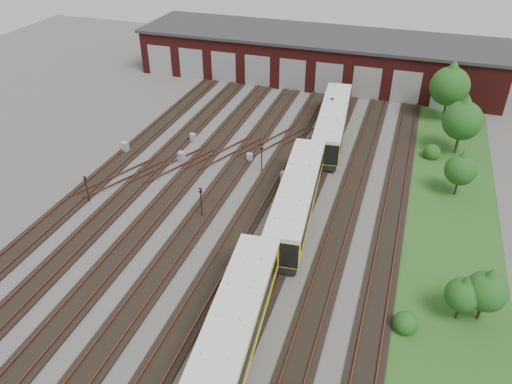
% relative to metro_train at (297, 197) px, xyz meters
% --- Properties ---
extents(ground, '(120.00, 120.00, 0.00)m').
position_rel_metro_train_xyz_m(ground, '(-6.00, -5.30, -2.01)').
color(ground, '#484543').
rests_on(ground, ground).
extents(track_network, '(30.40, 70.00, 0.33)m').
position_rel_metro_train_xyz_m(track_network, '(-6.17, -4.71, -1.91)').
color(track_network, black).
rests_on(track_network, ground).
extents(maintenance_shed, '(51.00, 12.50, 6.35)m').
position_rel_metro_train_xyz_m(maintenance_shed, '(-6.01, 34.67, 1.19)').
color(maintenance_shed, '#4E1413').
rests_on(maintenance_shed, ground).
extents(grass_verge, '(8.00, 55.00, 0.05)m').
position_rel_metro_train_xyz_m(grass_verge, '(13.00, 4.70, -1.99)').
color(grass_verge, '#224717').
rests_on(grass_verge, ground).
extents(metro_train, '(4.30, 48.09, 3.29)m').
position_rel_metro_train_xyz_m(metro_train, '(0.00, 0.00, 0.00)').
color(metro_train, black).
rests_on(metro_train, ground).
extents(signal_mast_0, '(0.23, 0.21, 2.74)m').
position_rel_metro_train_xyz_m(signal_mast_0, '(-18.64, -3.72, -0.26)').
color(signal_mast_0, black).
rests_on(signal_mast_0, ground).
extents(signal_mast_1, '(0.27, 0.25, 3.03)m').
position_rel_metro_train_xyz_m(signal_mast_1, '(-7.83, -2.69, -0.08)').
color(signal_mast_1, black).
rests_on(signal_mast_1, ground).
extents(signal_mast_2, '(0.32, 0.31, 3.83)m').
position_rel_metro_train_xyz_m(signal_mast_2, '(-0.66, 18.41, 0.42)').
color(signal_mast_2, black).
rests_on(signal_mast_2, ground).
extents(signal_mast_3, '(0.31, 0.29, 3.11)m').
position_rel_metro_train_xyz_m(signal_mast_3, '(-5.24, 6.37, -0.00)').
color(signal_mast_3, black).
rests_on(signal_mast_3, ground).
extents(relay_cabinet_0, '(0.72, 0.61, 1.15)m').
position_rel_metro_train_xyz_m(relay_cabinet_0, '(-20.52, 5.87, -1.44)').
color(relay_cabinet_0, '#96999B').
rests_on(relay_cabinet_0, ground).
extents(relay_cabinet_1, '(0.85, 0.79, 1.14)m').
position_rel_metro_train_xyz_m(relay_cabinet_1, '(-13.80, 5.76, -1.44)').
color(relay_cabinet_1, '#96999B').
rests_on(relay_cabinet_1, ground).
extents(relay_cabinet_2, '(0.61, 0.52, 0.97)m').
position_rel_metro_train_xyz_m(relay_cabinet_2, '(-14.60, 10.40, -1.53)').
color(relay_cabinet_2, '#96999B').
rests_on(relay_cabinet_2, ground).
extents(relay_cabinet_3, '(0.60, 0.52, 0.92)m').
position_rel_metro_train_xyz_m(relay_cabinet_3, '(-7.11, 8.10, -1.55)').
color(relay_cabinet_3, '#96999B').
rests_on(relay_cabinet_3, ground).
extents(relay_cabinet_4, '(0.74, 0.67, 1.04)m').
position_rel_metro_train_xyz_m(relay_cabinet_4, '(-2.62, 5.36, -1.49)').
color(relay_cabinet_4, '#96999B').
rests_on(relay_cabinet_4, ground).
extents(tree_0, '(4.58, 4.58, 7.59)m').
position_rel_metro_train_xyz_m(tree_0, '(11.94, 25.16, 2.86)').
color(tree_0, '#322116').
rests_on(tree_0, ground).
extents(tree_1, '(2.88, 2.88, 4.77)m').
position_rel_metro_train_xyz_m(tree_1, '(13.26, 8.06, 1.05)').
color(tree_1, '#322116').
rests_on(tree_1, ground).
extents(tree_2, '(4.08, 4.08, 6.76)m').
position_rel_metro_train_xyz_m(tree_2, '(13.32, 16.66, 2.33)').
color(tree_2, '#322116').
rests_on(tree_2, ground).
extents(tree_3, '(2.33, 2.33, 3.86)m').
position_rel_metro_train_xyz_m(tree_3, '(13.27, -8.12, 0.46)').
color(tree_3, '#322116').
rests_on(tree_3, ground).
extents(tree_4, '(2.73, 2.73, 4.53)m').
position_rel_metro_train_xyz_m(tree_4, '(14.64, -7.73, 0.89)').
color(tree_4, '#322116').
rests_on(tree_4, ground).
extents(bush_0, '(1.64, 1.64, 1.64)m').
position_rel_metro_train_xyz_m(bush_0, '(10.00, -10.21, -1.19)').
color(bush_0, '#164B15').
rests_on(bush_0, ground).
extents(bush_1, '(1.79, 1.79, 1.79)m').
position_rel_metro_train_xyz_m(bush_1, '(10.92, 14.85, -1.12)').
color(bush_1, '#164B15').
rests_on(bush_1, ground).
extents(bush_2, '(1.35, 1.35, 1.35)m').
position_rel_metro_train_xyz_m(bush_2, '(15.21, 26.59, -1.34)').
color(bush_2, '#164B15').
rests_on(bush_2, ground).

